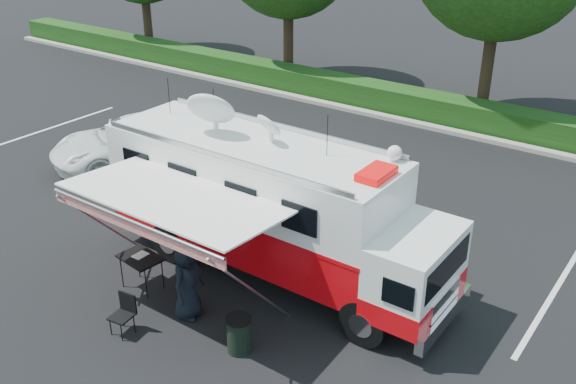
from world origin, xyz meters
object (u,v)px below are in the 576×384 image
white_suv (136,161)px  folding_table (140,259)px  command_truck (272,207)px  trash_bin (239,334)px

white_suv → folding_table: 7.40m
command_truck → trash_bin: 3.13m
command_truck → folding_table: size_ratio=8.14×
command_truck → folding_table: 3.11m
white_suv → trash_bin: size_ratio=6.80×
white_suv → folding_table: size_ratio=5.10×
white_suv → trash_bin: trash_bin is taller
folding_table → trash_bin: (3.12, -0.38, -0.37)m
white_suv → folding_table: bearing=-18.2°
folding_table → trash_bin: bearing=-7.0°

